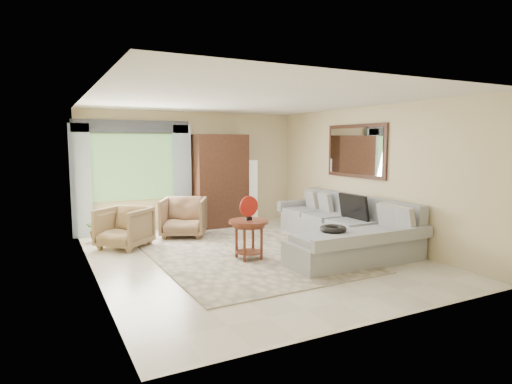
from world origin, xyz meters
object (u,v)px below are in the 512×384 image
tv_screen (354,207)px  potted_plant (99,229)px  armchair_left (124,228)px  armchair_right (184,217)px  coffee_table (249,239)px  armoire (220,181)px  floor_lamp (251,192)px  sectional_sofa (343,232)px

tv_screen → potted_plant: size_ratio=1.50×
armchair_left → potted_plant: armchair_left is taller
armchair_right → potted_plant: bearing=-164.2°
coffee_table → potted_plant: (-2.03, 2.48, -0.10)m
armchair_left → armoire: 2.69m
coffee_table → armchair_right: 2.20m
coffee_table → armoire: (0.69, 2.87, 0.70)m
tv_screen → potted_plant: (-4.22, 2.46, -0.47)m
tv_screen → armchair_left: bearing=155.8°
potted_plant → armoire: size_ratio=0.23×
armchair_left → floor_lamp: 3.39m
tv_screen → armoire: (-1.50, 2.85, 0.33)m
armchair_left → armchair_right: size_ratio=0.93×
coffee_table → armoire: size_ratio=0.31×
sectional_sofa → floor_lamp: bearing=98.3°
floor_lamp → armoire: bearing=-175.7°
armchair_left → potted_plant: (-0.36, 0.73, -0.13)m
potted_plant → armchair_left: bearing=-63.8°
sectional_sofa → armoire: armoire is taller
armoire → floor_lamp: bearing=4.3°
armchair_right → potted_plant: (-1.61, 0.32, -0.16)m
coffee_table → floor_lamp: bearing=63.1°
coffee_table → sectional_sofa: bearing=-0.9°
coffee_table → armoire: 3.03m
sectional_sofa → coffee_table: (-1.92, 0.03, 0.06)m
coffee_table → armchair_right: armchair_right is taller
potted_plant → armoire: armoire is taller
sectional_sofa → tv_screen: tv_screen is taller
potted_plant → floor_lamp: (3.52, 0.45, 0.50)m
tv_screen → floor_lamp: (-0.70, 2.91, 0.03)m
sectional_sofa → tv_screen: size_ratio=4.68×
tv_screen → floor_lamp: floor_lamp is taller
potted_plant → sectional_sofa: bearing=-32.4°
tv_screen → potted_plant: bearing=149.7°
armchair_left → armoire: (2.36, 1.11, 0.68)m
armchair_right → floor_lamp: (1.90, 0.76, 0.35)m
coffee_table → potted_plant: 3.21m
potted_plant → tv_screen: bearing=-30.3°
sectional_sofa → potted_plant: 4.68m
tv_screen → armchair_right: tv_screen is taller
sectional_sofa → coffee_table: size_ratio=5.27×
coffee_table → floor_lamp: 3.31m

